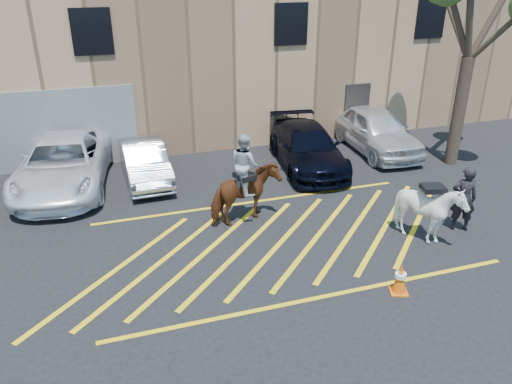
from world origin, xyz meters
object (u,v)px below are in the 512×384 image
object	(u,v)px
car_white_pickup	(63,164)
saddled_white	(429,211)
car_white_suv	(376,130)
mounted_bay	(245,188)
traffic_cone	(400,278)
car_blue_suv	(307,147)
handler	(464,199)
car_silver_sedan	(145,162)

from	to	relation	value
car_white_pickup	saddled_white	size ratio (longest dim) A/B	3.17
car_white_pickup	car_white_suv	bearing A→B (deg)	7.68
mounted_bay	traffic_cone	xyz separation A→B (m)	(2.28, -4.23, -0.68)
car_blue_suv	handler	bearing A→B (deg)	-61.49
car_silver_sedan	car_blue_suv	xyz separation A→B (m)	(5.63, -0.53, 0.08)
mounted_bay	traffic_cone	size ratio (longest dim) A/B	3.54
car_white_suv	handler	distance (m)	6.37
mounted_bay	car_silver_sedan	bearing A→B (deg)	120.71
car_white_suv	mounted_bay	xyz separation A→B (m)	(-6.48, -4.06, 0.22)
car_blue_suv	saddled_white	bearing A→B (deg)	-73.59
car_blue_suv	mounted_bay	xyz separation A→B (m)	(-3.32, -3.36, 0.33)
car_white_suv	handler	world-z (taller)	handler
car_white_pickup	car_silver_sedan	bearing A→B (deg)	2.96
car_white_suv	saddled_white	size ratio (longest dim) A/B	2.67
car_blue_suv	car_white_suv	bearing A→B (deg)	20.13
car_silver_sedan	traffic_cone	size ratio (longest dim) A/B	5.31
car_blue_suv	handler	world-z (taller)	handler
car_white_pickup	handler	bearing A→B (deg)	-23.66
mounted_bay	car_white_pickup	bearing A→B (deg)	139.66
car_white_pickup	car_silver_sedan	world-z (taller)	car_white_pickup
car_blue_suv	handler	size ratio (longest dim) A/B	2.69
saddled_white	traffic_cone	bearing A→B (deg)	-137.38
car_white_pickup	car_blue_suv	world-z (taller)	car_white_pickup
car_white_pickup	traffic_cone	bearing A→B (deg)	-41.55
car_blue_suv	saddled_white	size ratio (longest dim) A/B	2.74
saddled_white	handler	bearing A→B (deg)	10.80
mounted_bay	traffic_cone	distance (m)	4.86
car_silver_sedan	car_white_suv	distance (m)	8.80
car_silver_sedan	traffic_cone	bearing A→B (deg)	-62.37
car_white_pickup	traffic_cone	world-z (taller)	car_white_pickup
handler	mounted_bay	bearing A→B (deg)	2.25
car_white_pickup	saddled_white	world-z (taller)	saddled_white
car_white_pickup	handler	xyz separation A→B (m)	(10.29, -6.34, 0.12)
car_silver_sedan	traffic_cone	world-z (taller)	car_silver_sedan
car_white_pickup	mounted_bay	xyz separation A→B (m)	(4.85, -4.11, 0.25)
car_white_pickup	car_silver_sedan	size ratio (longest dim) A/B	1.48
car_silver_sedan	mounted_bay	bearing A→B (deg)	-61.15
traffic_cone	handler	bearing A→B (deg)	32.47
handler	traffic_cone	bearing A→B (deg)	56.90
car_silver_sedan	mounted_bay	size ratio (longest dim) A/B	1.50
car_blue_suv	traffic_cone	distance (m)	7.67
car_white_pickup	handler	size ratio (longest dim) A/B	3.11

